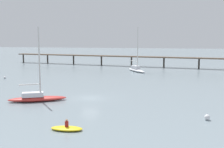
% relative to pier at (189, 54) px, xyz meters
% --- Properties ---
extents(ground_plane, '(400.00, 400.00, 0.00)m').
position_rel_pier_xyz_m(ground_plane, '(-17.18, -45.61, -4.06)').
color(ground_plane, gray).
extents(pier, '(83.02, 15.13, 7.65)m').
position_rel_pier_xyz_m(pier, '(0.00, 0.00, 0.00)').
color(pier, brown).
rests_on(pier, ground_plane).
extents(sailboat_red, '(8.20, 5.20, 10.50)m').
position_rel_pier_xyz_m(sailboat_red, '(-24.04, -49.14, -3.42)').
color(sailboat_red, red).
rests_on(sailboat_red, ground_plane).
extents(sailboat_white, '(6.28, 8.31, 11.75)m').
position_rel_pier_xyz_m(sailboat_white, '(-14.09, -11.04, -3.32)').
color(sailboat_white, white).
rests_on(sailboat_white, ground_plane).
extents(dinghy_yellow, '(3.23, 1.54, 1.14)m').
position_rel_pier_xyz_m(dinghy_yellow, '(-15.39, -60.34, -3.86)').
color(dinghy_yellow, yellow).
rests_on(dinghy_yellow, ground_plane).
extents(mooring_buoy_inner, '(0.54, 0.54, 0.54)m').
position_rel_pier_xyz_m(mooring_buoy_inner, '(-41.00, -30.02, -3.79)').
color(mooring_buoy_inner, silver).
rests_on(mooring_buoy_inner, ground_plane).
extents(mooring_buoy_outer, '(0.64, 0.64, 0.64)m').
position_rel_pier_xyz_m(mooring_buoy_outer, '(-1.43, -54.08, -3.74)').
color(mooring_buoy_outer, silver).
rests_on(mooring_buoy_outer, ground_plane).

